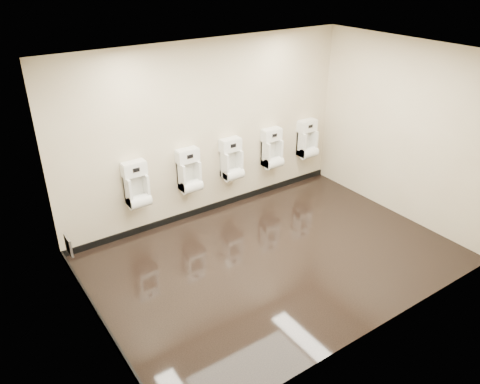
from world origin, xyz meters
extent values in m
cube|color=black|center=(0.00, 0.00, 0.00)|extent=(5.00, 3.50, 0.00)
cube|color=white|center=(0.00, 0.00, 2.80)|extent=(5.00, 3.50, 0.00)
cube|color=beige|center=(0.00, 1.75, 1.40)|extent=(5.00, 0.02, 2.80)
cube|color=beige|center=(0.00, -1.75, 1.40)|extent=(5.00, 0.02, 2.80)
cube|color=beige|center=(-2.50, 0.00, 1.40)|extent=(0.02, 3.50, 2.80)
cube|color=beige|center=(2.50, 0.00, 1.40)|extent=(0.02, 3.50, 2.80)
cube|color=white|center=(-2.50, 0.00, 1.40)|extent=(0.01, 3.50, 2.80)
cube|color=black|center=(0.00, 1.74, 0.05)|extent=(5.00, 0.02, 0.10)
cube|color=black|center=(-2.49, 0.00, 0.05)|extent=(0.02, 3.50, 0.10)
cube|color=#9E9EA3|center=(-2.48, 1.20, 0.50)|extent=(0.03, 0.25, 0.25)
cylinder|color=silver|center=(-2.46, 1.20, 0.50)|extent=(0.02, 0.04, 0.04)
cube|color=white|center=(-1.31, 1.64, 0.79)|extent=(0.32, 0.23, 0.45)
cube|color=silver|center=(-1.31, 1.71, 0.83)|extent=(0.24, 0.01, 0.33)
cylinder|color=white|center=(-1.31, 1.57, 0.63)|extent=(0.32, 0.19, 0.19)
cube|color=white|center=(-1.31, 1.67, 1.11)|extent=(0.35, 0.17, 0.19)
cube|color=black|center=(-1.31, 1.58, 1.13)|extent=(0.09, 0.01, 0.05)
cube|color=silver|center=(-1.31, 1.58, 1.13)|extent=(0.11, 0.01, 0.07)
cylinder|color=silver|center=(-1.13, 1.67, 1.11)|extent=(0.01, 0.03, 0.03)
cube|color=white|center=(-0.44, 1.64, 0.79)|extent=(0.32, 0.23, 0.45)
cube|color=silver|center=(-0.44, 1.71, 0.83)|extent=(0.24, 0.01, 0.33)
cylinder|color=white|center=(-0.44, 1.57, 0.63)|extent=(0.32, 0.19, 0.19)
cube|color=white|center=(-0.44, 1.67, 1.11)|extent=(0.35, 0.17, 0.19)
cube|color=black|center=(-0.44, 1.58, 1.13)|extent=(0.09, 0.01, 0.05)
cube|color=silver|center=(-0.44, 1.58, 1.13)|extent=(0.11, 0.01, 0.07)
cylinder|color=silver|center=(-0.26, 1.67, 1.11)|extent=(0.01, 0.03, 0.03)
cube|color=white|center=(0.35, 1.64, 0.79)|extent=(0.32, 0.23, 0.45)
cube|color=silver|center=(0.35, 1.71, 0.83)|extent=(0.24, 0.01, 0.33)
cylinder|color=white|center=(0.35, 1.57, 0.63)|extent=(0.32, 0.19, 0.19)
cube|color=white|center=(0.35, 1.67, 1.11)|extent=(0.35, 0.17, 0.19)
cube|color=black|center=(0.35, 1.58, 1.13)|extent=(0.09, 0.01, 0.05)
cube|color=silver|center=(0.35, 1.58, 1.13)|extent=(0.11, 0.01, 0.07)
cylinder|color=silver|center=(0.53, 1.67, 1.11)|extent=(0.01, 0.03, 0.03)
cube|color=white|center=(1.19, 1.64, 0.79)|extent=(0.32, 0.23, 0.45)
cube|color=silver|center=(1.19, 1.71, 0.83)|extent=(0.24, 0.01, 0.33)
cylinder|color=white|center=(1.19, 1.57, 0.63)|extent=(0.32, 0.19, 0.19)
cube|color=white|center=(1.19, 1.67, 1.11)|extent=(0.35, 0.17, 0.19)
cube|color=black|center=(1.19, 1.58, 1.13)|extent=(0.09, 0.01, 0.05)
cube|color=silver|center=(1.19, 1.58, 1.13)|extent=(0.11, 0.01, 0.07)
cylinder|color=silver|center=(1.37, 1.67, 1.11)|extent=(0.01, 0.03, 0.03)
cube|color=white|center=(2.00, 1.64, 0.79)|extent=(0.32, 0.23, 0.45)
cube|color=silver|center=(2.00, 1.71, 0.83)|extent=(0.24, 0.01, 0.33)
cylinder|color=white|center=(2.00, 1.57, 0.63)|extent=(0.32, 0.19, 0.19)
cube|color=white|center=(2.00, 1.67, 1.11)|extent=(0.35, 0.17, 0.19)
cube|color=black|center=(2.00, 1.58, 1.13)|extent=(0.09, 0.01, 0.05)
cube|color=silver|center=(2.00, 1.58, 1.13)|extent=(0.11, 0.01, 0.07)
cylinder|color=silver|center=(2.18, 1.67, 1.11)|extent=(0.01, 0.03, 0.03)
camera|label=1|loc=(-3.51, -4.24, 3.89)|focal=35.00mm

